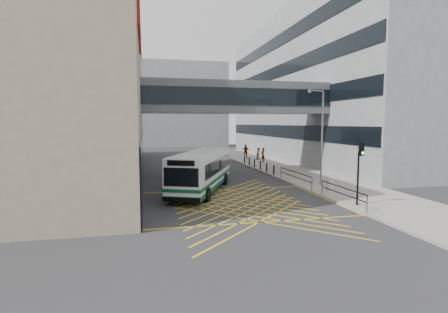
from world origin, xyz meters
TOP-DOWN VIEW (x-y plane):
  - ground at (0.00, 0.00)m, footprint 120.00×120.00m
  - building_whsmith at (-17.98, 16.00)m, footprint 24.17×42.00m
  - building_right at (23.98, 24.00)m, footprint 24.09×44.00m
  - building_far at (-2.00, 60.00)m, footprint 28.00×16.00m
  - skybridge at (3.00, 12.00)m, footprint 20.00×4.10m
  - pavement at (9.00, 15.00)m, footprint 6.00×54.00m
  - box_junction at (0.00, 0.00)m, footprint 12.00×9.00m
  - bus at (-1.55, 4.44)m, footprint 6.35×10.57m
  - car_white at (-2.78, 6.35)m, footprint 2.66×4.28m
  - car_dark at (-0.87, 15.45)m, footprint 1.79×4.15m
  - car_silver at (0.27, 17.71)m, footprint 2.73×4.80m
  - traffic_light at (6.71, -2.88)m, footprint 0.29×0.45m
  - street_lamp at (7.81, 3.99)m, footprint 1.66×0.73m
  - litter_bin at (7.35, 1.55)m, footprint 0.53×0.53m
  - kerb_railings at (6.15, 1.78)m, footprint 0.05×12.54m
  - bollards at (6.25, 15.00)m, footprint 0.14×10.14m
  - pedestrian_a at (8.78, 20.46)m, footprint 0.88×0.85m
  - pedestrian_b at (9.13, 23.12)m, footprint 0.91×0.82m
  - pedestrian_c at (7.93, 25.18)m, footprint 1.21×0.67m

SIDE VIEW (x-z plane):
  - ground at x=0.00m, z-range 0.00..0.00m
  - box_junction at x=0.00m, z-range 0.00..0.01m
  - pavement at x=9.00m, z-range 0.00..0.16m
  - bollards at x=6.25m, z-range 0.16..1.06m
  - litter_bin at x=7.35m, z-range 0.16..1.07m
  - car_white at x=-2.78m, z-range 0.00..1.27m
  - car_dark at x=-0.87m, z-range 0.00..1.28m
  - car_silver at x=0.27m, z-range 0.00..1.41m
  - kerb_railings at x=6.15m, z-range 0.38..1.38m
  - pedestrian_b at x=9.13m, z-range 0.16..1.77m
  - pedestrian_a at x=8.78m, z-range 0.16..1.96m
  - pedestrian_c at x=7.93m, z-range 0.16..2.12m
  - bus at x=-1.55m, z-range 0.11..3.05m
  - traffic_light at x=6.71m, z-range 0.73..4.53m
  - street_lamp at x=7.81m, z-range 0.68..8.13m
  - skybridge at x=3.00m, z-range 6.00..9.00m
  - building_whsmith at x=-17.98m, z-range 0.00..16.00m
  - building_far at x=-2.00m, z-range 0.00..18.00m
  - building_right at x=23.98m, z-range 0.00..20.00m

